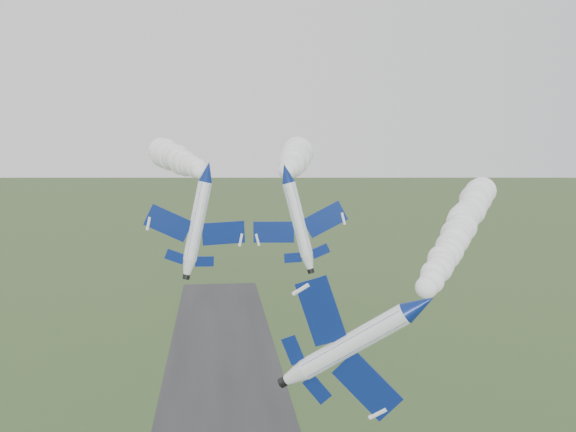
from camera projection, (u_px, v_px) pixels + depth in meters
name	position (u px, v px, depth m)	size (l,w,h in m)	color
jet_lead	(420.00, 305.00, 45.00)	(7.79, 13.06, 9.44)	white
smoke_trail_jet_lead	(463.00, 222.00, 78.34)	(4.66, 64.21, 4.66)	silver
jet_pair_left	(207.00, 172.00, 70.78)	(11.07, 13.38, 3.84)	white
smoke_trail_jet_pair_left	(176.00, 159.00, 109.30)	(5.82, 74.24, 5.82)	silver
jet_pair_right	(286.00, 173.00, 72.50)	(10.64, 12.99, 3.89)	white
smoke_trail_jet_pair_right	(295.00, 159.00, 104.54)	(5.91, 59.08, 5.91)	silver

